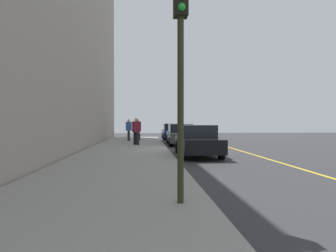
{
  "coord_description": "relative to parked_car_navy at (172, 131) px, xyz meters",
  "views": [
    {
      "loc": [
        15.27,
        -2.28,
        1.65
      ],
      "look_at": [
        -0.14,
        -1.05,
        1.44
      ],
      "focal_mm": 30.42,
      "sensor_mm": 36.0,
      "label": 1
    }
  ],
  "objects": [
    {
      "name": "ground_plane",
      "position": [
        12.19,
        -0.32,
        -0.76
      ],
      "size": [
        56.0,
        56.0,
        0.0
      ],
      "primitive_type": "plane",
      "color": "#333335"
    },
    {
      "name": "sidewalk",
      "position": [
        12.19,
        -3.62,
        -0.68
      ],
      "size": [
        28.0,
        4.6,
        0.15
      ],
      "primitive_type": "cube",
      "color": "gray",
      "rests_on": "ground"
    },
    {
      "name": "building_facade",
      "position": [
        12.19,
        -6.37,
        6.74
      ],
      "size": [
        32.0,
        0.8,
        15.0
      ],
      "primitive_type": "cube",
      "color": "#9E9384",
      "rests_on": "ground"
    },
    {
      "name": "lane_stripe_centre",
      "position": [
        12.19,
        2.88,
        -0.75
      ],
      "size": [
        28.0,
        0.14,
        0.01
      ],
      "primitive_type": "cube",
      "color": "gold",
      "rests_on": "ground"
    },
    {
      "name": "parked_car_navy",
      "position": [
        0.0,
        0.0,
        0.0
      ],
      "size": [
        4.71,
        1.95,
        1.51
      ],
      "color": "black",
      "rests_on": "ground"
    },
    {
      "name": "parked_car_charcoal",
      "position": [
        6.78,
        -0.04,
        0.0
      ],
      "size": [
        4.78,
        1.98,
        1.51
      ],
      "color": "black",
      "rests_on": "ground"
    },
    {
      "name": "parked_car_black",
      "position": [
        13.7,
        -0.06,
        -0.0
      ],
      "size": [
        4.45,
        1.96,
        1.51
      ],
      "color": "black",
      "rests_on": "ground"
    },
    {
      "name": "pedestrian_navy_coat",
      "position": [
        3.59,
        -3.2,
        0.32
      ],
      "size": [
        0.57,
        0.5,
        1.74
      ],
      "color": "black",
      "rests_on": "sidewalk"
    },
    {
      "name": "pedestrian_blue_coat",
      "position": [
        4.28,
        -3.94,
        0.32
      ],
      "size": [
        0.58,
        0.49,
        1.75
      ],
      "color": "black",
      "rests_on": "sidewalk"
    },
    {
      "name": "pedestrian_burgundy_coat",
      "position": [
        8.45,
        -3.2,
        0.34
      ],
      "size": [
        0.54,
        0.57,
        1.79
      ],
      "color": "black",
      "rests_on": "sidewalk"
    },
    {
      "name": "traffic_light_pole",
      "position": [
        22.23,
        -1.95,
        2.21
      ],
      "size": [
        0.35,
        0.26,
        4.15
      ],
      "color": "#2D2D19",
      "rests_on": "sidewalk"
    },
    {
      "name": "rolling_suitcase",
      "position": [
        3.17,
        -3.14,
        -0.34
      ],
      "size": [
        0.34,
        0.22,
        0.88
      ],
      "color": "black",
      "rests_on": "sidewalk"
    }
  ]
}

